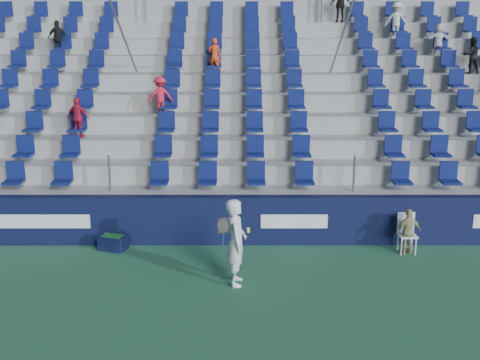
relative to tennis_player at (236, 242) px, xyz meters
name	(u,v)px	position (x,y,z in m)	size (l,w,h in m)	color
ground	(230,302)	(-0.12, -0.84, -0.91)	(70.00, 70.00, 0.00)	#2A6241
sponsor_wall	(232,220)	(-0.11, 2.31, -0.31)	(24.00, 0.32, 1.20)	#0E1233
grandstand	(234,123)	(-0.12, 7.40, 1.22)	(24.00, 8.17, 6.63)	#A2A29D
tennis_player	(236,242)	(0.00, 0.00, 0.00)	(0.69, 0.67, 1.82)	silver
line_judge_chair	(406,230)	(3.99, 1.81, -0.38)	(0.43, 0.44, 0.93)	white
line_judge	(408,231)	(3.99, 1.66, -0.37)	(0.64, 0.26, 1.08)	tan
ball_bin	(113,242)	(-2.94, 1.91, -0.72)	(0.72, 0.58, 0.35)	#0F1439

